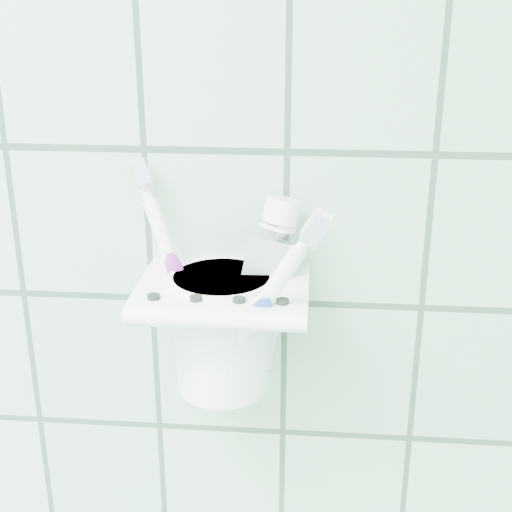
{
  "coord_description": "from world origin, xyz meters",
  "views": [
    {
      "loc": [
        0.73,
        0.64,
        1.51
      ],
      "look_at": [
        0.69,
        1.1,
        1.33
      ],
      "focal_mm": 50.0,
      "sensor_mm": 36.0,
      "label": 1
    }
  ],
  "objects_px": {
    "toothbrush_orange": "(205,275)",
    "toothbrush_pink": "(209,271)",
    "toothbrush_blue": "(241,264)",
    "toothpaste_tube": "(242,280)",
    "holder_bracket": "(224,292)",
    "cup": "(222,327)"
  },
  "relations": [
    {
      "from": "toothbrush_orange",
      "to": "toothbrush_pink",
      "type": "bearing_deg",
      "value": 79.75
    },
    {
      "from": "toothbrush_blue",
      "to": "toothbrush_orange",
      "type": "relative_size",
      "value": 1.03
    },
    {
      "from": "toothbrush_pink",
      "to": "toothpaste_tube",
      "type": "bearing_deg",
      "value": -18.75
    },
    {
      "from": "holder_bracket",
      "to": "toothpaste_tube",
      "type": "relative_size",
      "value": 0.82
    },
    {
      "from": "cup",
      "to": "toothbrush_blue",
      "type": "relative_size",
      "value": 0.52
    },
    {
      "from": "toothpaste_tube",
      "to": "toothbrush_orange",
      "type": "bearing_deg",
      "value": -152.76
    },
    {
      "from": "toothbrush_pink",
      "to": "toothpaste_tube",
      "type": "xyz_separation_m",
      "value": [
        0.03,
        0.0,
        -0.01
      ]
    },
    {
      "from": "holder_bracket",
      "to": "toothbrush_blue",
      "type": "relative_size",
      "value": 0.7
    },
    {
      "from": "toothbrush_blue",
      "to": "toothpaste_tube",
      "type": "height_order",
      "value": "toothbrush_blue"
    },
    {
      "from": "toothpaste_tube",
      "to": "cup",
      "type": "bearing_deg",
      "value": 172.86
    },
    {
      "from": "holder_bracket",
      "to": "toothpaste_tube",
      "type": "distance_m",
      "value": 0.02
    },
    {
      "from": "cup",
      "to": "toothbrush_orange",
      "type": "height_order",
      "value": "toothbrush_orange"
    },
    {
      "from": "toothbrush_pink",
      "to": "toothbrush_orange",
      "type": "relative_size",
      "value": 1.0
    },
    {
      "from": "holder_bracket",
      "to": "cup",
      "type": "bearing_deg",
      "value": 121.36
    },
    {
      "from": "cup",
      "to": "toothbrush_pink",
      "type": "height_order",
      "value": "toothbrush_pink"
    },
    {
      "from": "holder_bracket",
      "to": "cup",
      "type": "height_order",
      "value": "same"
    },
    {
      "from": "holder_bracket",
      "to": "cup",
      "type": "relative_size",
      "value": 1.35
    },
    {
      "from": "toothbrush_blue",
      "to": "toothbrush_orange",
      "type": "distance_m",
      "value": 0.03
    },
    {
      "from": "toothbrush_blue",
      "to": "toothbrush_orange",
      "type": "height_order",
      "value": "toothbrush_blue"
    },
    {
      "from": "holder_bracket",
      "to": "toothbrush_blue",
      "type": "height_order",
      "value": "toothbrush_blue"
    },
    {
      "from": "holder_bracket",
      "to": "toothbrush_orange",
      "type": "bearing_deg",
      "value": -137.52
    },
    {
      "from": "toothbrush_pink",
      "to": "toothbrush_orange",
      "type": "xyz_separation_m",
      "value": [
        -0.0,
        -0.01,
        0.0
      ]
    }
  ]
}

